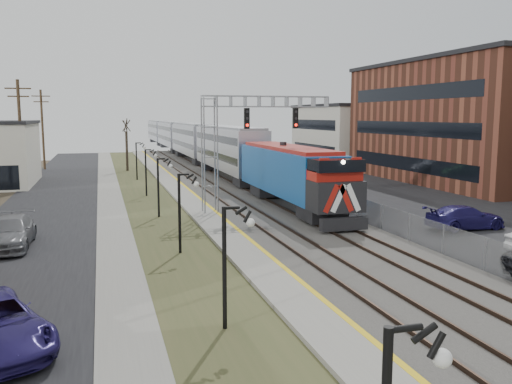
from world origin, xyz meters
name	(u,v)px	position (x,y,z in m)	size (l,w,h in m)	color
street_west	(49,206)	(-11.50, 35.00, 0.02)	(7.00, 120.00, 0.04)	black
sidewalk	(111,203)	(-7.00, 35.00, 0.04)	(2.00, 120.00, 0.08)	gray
grass_median	(150,201)	(-4.00, 35.00, 0.03)	(4.00, 120.00, 0.06)	#3E4524
platform	(187,199)	(-1.00, 35.00, 0.12)	(2.00, 120.00, 0.24)	gray
ballast_bed	(247,196)	(4.00, 35.00, 0.10)	(8.00, 120.00, 0.20)	#595651
parking_lot	(376,192)	(16.00, 35.00, 0.02)	(16.00, 120.00, 0.04)	black
platform_edge	(198,197)	(-0.12, 35.00, 0.24)	(0.24, 120.00, 0.01)	gold
track_near	(223,195)	(2.00, 35.00, 0.28)	(1.58, 120.00, 0.15)	#2D2119
track_far	(264,194)	(5.50, 35.00, 0.28)	(1.58, 120.00, 0.15)	#2D2119
train	(188,141)	(5.50, 75.32, 2.94)	(3.00, 108.65, 5.33)	#124B93
signal_gantry	(234,133)	(1.22, 27.99, 5.59)	(9.00, 1.07, 8.15)	gray
lampposts	(179,213)	(-4.00, 18.29, 2.00)	(0.14, 62.14, 4.00)	black
fence	(294,186)	(8.20, 35.00, 0.80)	(0.04, 120.00, 1.60)	gray
bare_trees	(36,166)	(-12.66, 38.91, 2.70)	(12.30, 42.30, 5.95)	#382D23
car_lot_d	(465,218)	(13.25, 19.04, 0.71)	(1.99, 4.88, 1.42)	navy
car_lot_e	(333,186)	(11.74, 34.90, 0.73)	(1.72, 4.27, 1.46)	gray
car_lot_f	(308,176)	(12.81, 43.55, 0.66)	(1.39, 3.98, 1.31)	#0B370D
car_street_b	(9,233)	(-12.29, 21.61, 0.79)	(2.21, 5.43, 1.58)	slate
car_lot_g	(302,170)	(13.85, 47.90, 0.78)	(1.66, 4.75, 1.57)	gray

